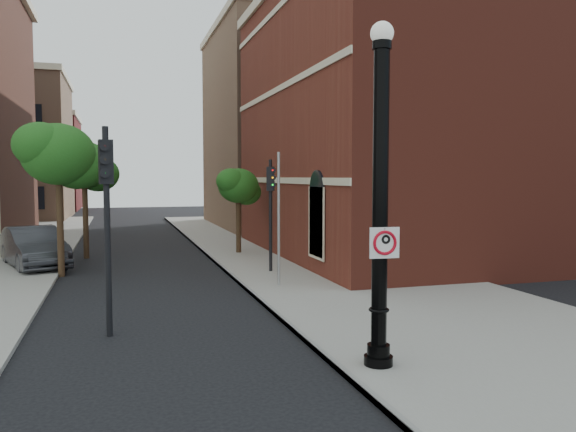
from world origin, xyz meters
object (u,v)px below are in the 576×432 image
object	(u,v)px
no_parking_sign	(385,243)
traffic_signal_left	(106,196)
traffic_signal_right	(271,197)
lamppost	(380,213)
parked_car	(34,247)

from	to	relation	value
no_parking_sign	traffic_signal_left	xyz separation A→B (m)	(-4.89, 4.06, 0.77)
no_parking_sign	traffic_signal_right	size ratio (longest dim) A/B	0.13
lamppost	traffic_signal_left	world-z (taller)	lamppost
parked_car	traffic_signal_right	bearing A→B (deg)	-44.52
lamppost	traffic_signal_right	world-z (taller)	lamppost
lamppost	traffic_signal_left	distance (m)	6.25
lamppost	traffic_signal_left	bearing A→B (deg)	141.38
no_parking_sign	traffic_signal_left	size ratio (longest dim) A/B	0.12
parked_car	traffic_signal_left	distance (m)	11.68
lamppost	no_parking_sign	distance (m)	0.55
parked_car	lamppost	bearing A→B (deg)	-81.23
parked_car	traffic_signal_left	world-z (taller)	traffic_signal_left
traffic_signal_right	no_parking_sign	bearing A→B (deg)	-70.54
lamppost	parked_car	size ratio (longest dim) A/B	1.28
no_parking_sign	parked_car	bearing A→B (deg)	122.77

